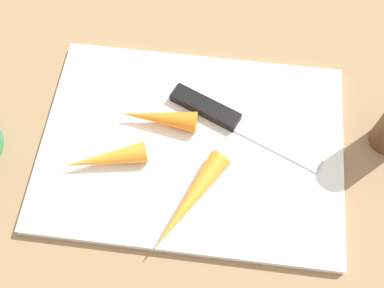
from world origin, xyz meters
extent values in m
plane|color=#8C6D4C|center=(0.00, 0.00, 0.00)|extent=(1.40, 1.40, 0.00)
cube|color=white|center=(0.00, 0.00, 0.01)|extent=(0.36, 0.26, 0.01)
cube|color=#B7B7BC|center=(-0.10, -0.01, 0.01)|extent=(0.11, 0.06, 0.00)
cube|color=black|center=(-0.01, -0.05, 0.02)|extent=(0.09, 0.06, 0.01)
cone|color=orange|center=(-0.01, 0.08, 0.03)|extent=(0.08, 0.12, 0.03)
cone|color=orange|center=(0.10, 0.04, 0.02)|extent=(0.10, 0.05, 0.03)
cone|color=orange|center=(0.04, -0.02, 0.02)|extent=(0.09, 0.03, 0.03)
camera|label=1|loc=(-0.03, 0.24, 0.51)|focal=43.29mm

